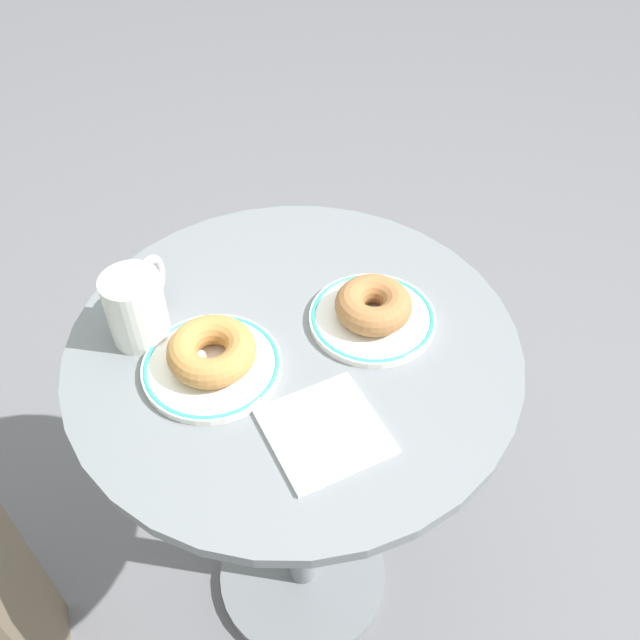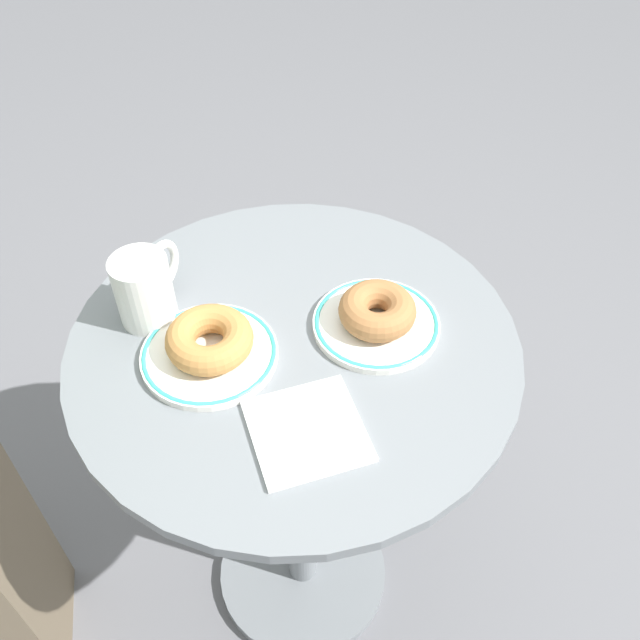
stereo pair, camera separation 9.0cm
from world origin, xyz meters
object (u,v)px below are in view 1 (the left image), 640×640
object	(u,v)px
plate_right	(372,318)
donut_cinnamon	(373,305)
donut_old_fashioned	(212,351)
coffee_mug	(137,306)
plate_left	(212,366)
paper_napkin	(325,431)
cafe_table	(298,447)

from	to	relation	value
plate_right	donut_cinnamon	distance (m)	0.03
donut_old_fashioned	coffee_mug	bearing A→B (deg)	110.05
plate_left	donut_cinnamon	bearing A→B (deg)	-16.59
plate_right	donut_old_fashioned	world-z (taller)	donut_old_fashioned
plate_right	coffee_mug	bearing A→B (deg)	145.18
paper_napkin	donut_cinnamon	bearing A→B (deg)	31.49
donut_cinnamon	plate_left	bearing A→B (deg)	163.41
cafe_table	plate_right	xyz separation A→B (m)	(0.11, -0.04, 0.25)
paper_napkin	coffee_mug	distance (m)	0.30
donut_cinnamon	coffee_mug	distance (m)	0.31
cafe_table	plate_left	xyz separation A→B (m)	(-0.11, 0.03, 0.25)
donut_old_fashioned	coffee_mug	distance (m)	0.12
plate_left	donut_cinnamon	world-z (taller)	donut_cinnamon
paper_napkin	coffee_mug	size ratio (longest dim) A/B	1.20
donut_old_fashioned	donut_cinnamon	size ratio (longest dim) A/B	1.09
plate_right	donut_cinnamon	bearing A→B (deg)	0.00
plate_right	coffee_mug	world-z (taller)	coffee_mug
plate_left	plate_right	distance (m)	0.23
donut_old_fashioned	donut_cinnamon	xyz separation A→B (m)	(0.22, -0.07, 0.00)
cafe_table	paper_napkin	size ratio (longest dim) A/B	5.51
plate_right	coffee_mug	distance (m)	0.32
donut_old_fashioned	coffee_mug	size ratio (longest dim) A/B	1.04
cafe_table	paper_napkin	distance (m)	0.29
donut_cinnamon	paper_napkin	xyz separation A→B (m)	(-0.17, -0.10, -0.03)
cafe_table	donut_cinnamon	bearing A→B (deg)	-17.96
donut_cinnamon	paper_napkin	bearing A→B (deg)	-148.51
coffee_mug	donut_cinnamon	bearing A→B (deg)	-34.82
donut_old_fashioned	paper_napkin	distance (m)	0.18
plate_left	coffee_mug	size ratio (longest dim) A/B	1.64
plate_right	paper_napkin	size ratio (longest dim) A/B	1.32
plate_left	donut_old_fashioned	world-z (taller)	donut_old_fashioned
plate_left	paper_napkin	distance (m)	0.18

